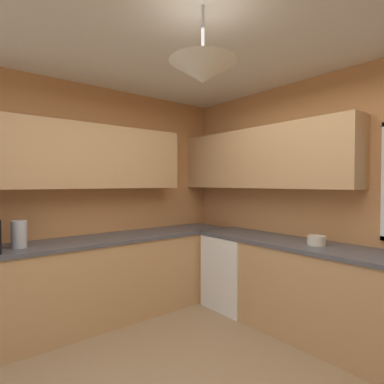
% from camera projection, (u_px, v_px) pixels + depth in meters
% --- Properties ---
extents(room_shell, '(4.19, 3.72, 2.70)m').
position_uv_depth(room_shell, '(219.00, 151.00, 2.62)').
color(room_shell, '#C6844C').
rests_on(room_shell, ground_plane).
extents(counter_run_left, '(0.65, 3.33, 0.91)m').
position_uv_depth(counter_run_left, '(99.00, 280.00, 3.38)').
color(counter_run_left, tan).
rests_on(counter_run_left, ground_plane).
extents(counter_run_back, '(3.28, 0.65, 0.91)m').
position_uv_depth(counter_run_back, '(341.00, 299.00, 2.82)').
color(counter_run_back, tan).
rests_on(counter_run_back, ground_plane).
extents(dishwasher, '(0.60, 0.60, 0.87)m').
position_uv_depth(dishwasher, '(235.00, 271.00, 3.79)').
color(dishwasher, white).
rests_on(dishwasher, ground_plane).
extents(kettle, '(0.14, 0.14, 0.25)m').
position_uv_depth(kettle, '(19.00, 234.00, 2.87)').
color(kettle, '#B7B7BC').
rests_on(kettle, counter_run_left).
extents(bowl, '(0.17, 0.17, 0.09)m').
position_uv_depth(bowl, '(317.00, 240.00, 3.00)').
color(bowl, beige).
rests_on(bowl, counter_run_back).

